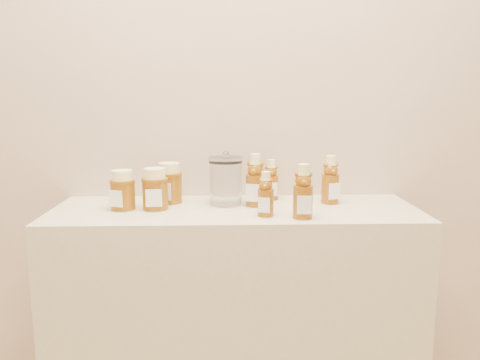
{
  "coord_description": "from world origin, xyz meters",
  "views": [
    {
      "loc": [
        -0.03,
        0.06,
        1.27
      ],
      "look_at": [
        0.01,
        1.52,
        1.0
      ],
      "focal_mm": 35.0,
      "sensor_mm": 36.0,
      "label": 1
    }
  ],
  "objects_px": {
    "display_table": "(236,335)",
    "bear_bottle_front_left": "(266,191)",
    "bear_bottle_back_left": "(255,177)",
    "honey_jar_left": "(123,190)",
    "glass_canister": "(226,179)"
  },
  "relations": [
    {
      "from": "display_table",
      "to": "bear_bottle_front_left",
      "type": "bearing_deg",
      "value": -47.48
    },
    {
      "from": "bear_bottle_back_left",
      "to": "honey_jar_left",
      "type": "height_order",
      "value": "bear_bottle_back_left"
    },
    {
      "from": "glass_canister",
      "to": "display_table",
      "type": "bearing_deg",
      "value": -61.55
    },
    {
      "from": "bear_bottle_back_left",
      "to": "glass_canister",
      "type": "xyz_separation_m",
      "value": [
        -0.1,
        0.02,
        -0.01
      ]
    },
    {
      "from": "honey_jar_left",
      "to": "glass_canister",
      "type": "distance_m",
      "value": 0.34
    },
    {
      "from": "bear_bottle_front_left",
      "to": "honey_jar_left",
      "type": "xyz_separation_m",
      "value": [
        -0.46,
        0.1,
        -0.01
      ]
    },
    {
      "from": "display_table",
      "to": "honey_jar_left",
      "type": "height_order",
      "value": "honey_jar_left"
    },
    {
      "from": "display_table",
      "to": "glass_canister",
      "type": "distance_m",
      "value": 0.54
    },
    {
      "from": "bear_bottle_back_left",
      "to": "bear_bottle_front_left",
      "type": "height_order",
      "value": "bear_bottle_back_left"
    },
    {
      "from": "display_table",
      "to": "honey_jar_left",
      "type": "distance_m",
      "value": 0.63
    },
    {
      "from": "bear_bottle_back_left",
      "to": "honey_jar_left",
      "type": "bearing_deg",
      "value": -155.72
    },
    {
      "from": "honey_jar_left",
      "to": "glass_canister",
      "type": "height_order",
      "value": "glass_canister"
    },
    {
      "from": "honey_jar_left",
      "to": "bear_bottle_back_left",
      "type": "bearing_deg",
      "value": 26.51
    },
    {
      "from": "display_table",
      "to": "bear_bottle_front_left",
      "type": "height_order",
      "value": "bear_bottle_front_left"
    },
    {
      "from": "bear_bottle_back_left",
      "to": "glass_canister",
      "type": "bearing_deg",
      "value": -173.66
    }
  ]
}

